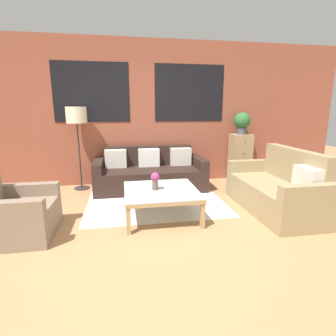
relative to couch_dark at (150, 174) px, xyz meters
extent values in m
plane|color=#AD7F51|center=(-0.08, -1.95, -0.28)|extent=(16.00, 16.00, 0.00)
cube|color=brown|center=(-0.08, 0.49, 1.12)|extent=(8.40, 0.08, 2.80)
cube|color=black|center=(-1.03, 0.44, 1.52)|extent=(1.40, 0.01, 1.10)
cube|color=black|center=(0.87, 0.44, 1.52)|extent=(1.40, 0.01, 1.10)
cube|color=silver|center=(0.01, -0.77, -0.28)|extent=(2.19, 1.70, 0.00)
cube|color=black|center=(0.00, -0.13, -0.08)|extent=(1.73, 0.72, 0.40)
cube|color=black|center=(0.00, 0.31, 0.11)|extent=(1.73, 0.16, 0.78)
cube|color=black|center=(-0.94, -0.05, 0.01)|extent=(0.16, 0.88, 0.58)
cube|color=black|center=(0.94, -0.05, 0.01)|extent=(0.16, 0.88, 0.58)
cube|color=beige|center=(-0.63, 0.15, 0.29)|extent=(0.40, 0.16, 0.34)
cube|color=white|center=(0.00, 0.15, 0.29)|extent=(0.40, 0.16, 0.34)
cube|color=beige|center=(0.63, 0.15, 0.29)|extent=(0.40, 0.16, 0.34)
cube|color=#99845B|center=(1.62, -1.43, -0.07)|extent=(0.64, 1.39, 0.42)
cube|color=#99845B|center=(2.02, -1.43, 0.18)|extent=(0.16, 1.39, 0.92)
cube|color=#99845B|center=(1.70, -0.67, 0.03)|extent=(0.80, 0.14, 0.62)
cube|color=#99845B|center=(1.70, -2.20, 0.03)|extent=(0.80, 0.14, 0.62)
cube|color=beige|center=(1.86, -1.91, 0.31)|extent=(0.16, 0.40, 0.34)
cube|color=#84705B|center=(-1.66, -1.68, -0.08)|extent=(0.64, 0.53, 0.40)
cube|color=#84705B|center=(-1.74, -2.02, 0.00)|extent=(0.80, 0.14, 0.56)
cube|color=#84705B|center=(-1.74, -1.35, 0.00)|extent=(0.80, 0.14, 0.56)
cube|color=silver|center=(0.01, -1.39, 0.11)|extent=(1.01, 1.01, 0.01)
cube|color=tan|center=(0.01, -1.87, 0.08)|extent=(1.01, 0.05, 0.05)
cube|color=tan|center=(0.01, -0.91, 0.08)|extent=(1.01, 0.05, 0.05)
cube|color=tan|center=(-0.47, -1.39, 0.08)|extent=(0.05, 1.01, 0.05)
cube|color=tan|center=(0.49, -1.39, 0.08)|extent=(0.05, 1.01, 0.05)
cube|color=tan|center=(-0.46, -1.86, -0.09)|extent=(0.06, 0.05, 0.39)
cube|color=tan|center=(0.47, -1.86, -0.09)|extent=(0.05, 0.05, 0.39)
cube|color=tan|center=(-0.46, -0.93, -0.09)|extent=(0.06, 0.06, 0.39)
cube|color=tan|center=(0.47, -0.93, -0.09)|extent=(0.05, 0.06, 0.39)
cylinder|color=#2D2D2D|center=(-1.30, 0.19, -0.27)|extent=(0.28, 0.28, 0.02)
cylinder|color=#2D2D2D|center=(-1.30, 0.19, 0.35)|extent=(0.03, 0.03, 1.22)
cylinder|color=beige|center=(-1.30, 0.19, 1.10)|extent=(0.37, 0.37, 0.29)
cube|color=tan|center=(1.93, 0.24, 0.21)|extent=(0.41, 0.34, 0.98)
sphere|color=#38332D|center=(1.93, 0.06, 0.58)|extent=(0.02, 0.02, 0.02)
sphere|color=#38332D|center=(1.93, 0.06, 0.33)|extent=(0.02, 0.02, 0.02)
sphere|color=#38332D|center=(1.93, 0.06, 0.08)|extent=(0.02, 0.02, 0.02)
sphere|color=#38332D|center=(1.93, 0.06, -0.16)|extent=(0.02, 0.02, 0.02)
cylinder|color=#47474C|center=(1.93, 0.24, 0.77)|extent=(0.20, 0.20, 0.14)
sphere|color=#2D6B33|center=(1.93, 0.24, 0.98)|extent=(0.33, 0.33, 0.33)
cylinder|color=brown|center=(-0.07, -1.39, 0.19)|extent=(0.08, 0.08, 0.14)
sphere|color=#9E3366|center=(-0.07, -1.39, 0.30)|extent=(0.12, 0.12, 0.12)
camera|label=1|loc=(-0.49, -4.84, 1.22)|focal=28.00mm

